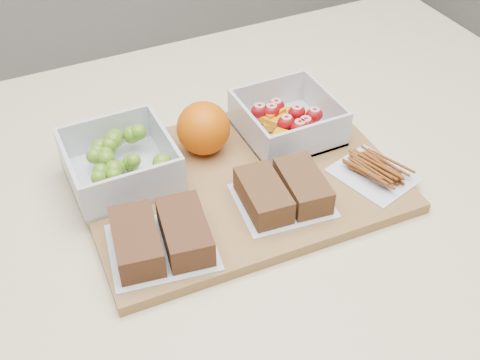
{
  "coord_description": "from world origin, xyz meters",
  "views": [
    {
      "loc": [
        -0.27,
        -0.53,
        1.46
      ],
      "look_at": [
        -0.01,
        0.01,
        0.93
      ],
      "focal_mm": 45.0,
      "sensor_mm": 36.0,
      "label": 1
    }
  ],
  "objects_px": {
    "grape_container": "(121,161)",
    "sandwich_bag_left": "(161,237)",
    "cutting_board": "(239,181)",
    "sandwich_bag_center": "(283,191)",
    "pretzel_bag": "(374,169)",
    "fruit_container": "(287,121)",
    "orange": "(203,128)"
  },
  "relations": [
    {
      "from": "cutting_board",
      "to": "pretzel_bag",
      "type": "bearing_deg",
      "value": -22.45
    },
    {
      "from": "sandwich_bag_center",
      "to": "grape_container",
      "type": "bearing_deg",
      "value": 141.06
    },
    {
      "from": "pretzel_bag",
      "to": "sandwich_bag_center",
      "type": "bearing_deg",
      "value": 176.53
    },
    {
      "from": "grape_container",
      "to": "fruit_container",
      "type": "height_order",
      "value": "grape_container"
    },
    {
      "from": "cutting_board",
      "to": "fruit_container",
      "type": "xyz_separation_m",
      "value": [
        0.11,
        0.06,
        0.03
      ]
    },
    {
      "from": "cutting_board",
      "to": "sandwich_bag_left",
      "type": "xyz_separation_m",
      "value": [
        -0.14,
        -0.08,
        0.03
      ]
    },
    {
      "from": "cutting_board",
      "to": "fruit_container",
      "type": "distance_m",
      "value": 0.13
    },
    {
      "from": "cutting_board",
      "to": "orange",
      "type": "relative_size",
      "value": 5.47
    },
    {
      "from": "cutting_board",
      "to": "fruit_container",
      "type": "relative_size",
      "value": 3.14
    },
    {
      "from": "orange",
      "to": "sandwich_bag_left",
      "type": "xyz_separation_m",
      "value": [
        -0.12,
        -0.15,
        -0.02
      ]
    },
    {
      "from": "sandwich_bag_left",
      "to": "pretzel_bag",
      "type": "relative_size",
      "value": 1.16
    },
    {
      "from": "cutting_board",
      "to": "sandwich_bag_left",
      "type": "height_order",
      "value": "sandwich_bag_left"
    },
    {
      "from": "sandwich_bag_left",
      "to": "pretzel_bag",
      "type": "distance_m",
      "value": 0.31
    },
    {
      "from": "sandwich_bag_center",
      "to": "pretzel_bag",
      "type": "distance_m",
      "value": 0.14
    },
    {
      "from": "grape_container",
      "to": "sandwich_bag_center",
      "type": "relative_size",
      "value": 1.06
    },
    {
      "from": "fruit_container",
      "to": "sandwich_bag_left",
      "type": "bearing_deg",
      "value": -150.87
    },
    {
      "from": "fruit_container",
      "to": "pretzel_bag",
      "type": "xyz_separation_m",
      "value": [
        0.06,
        -0.14,
        -0.01
      ]
    },
    {
      "from": "grape_container",
      "to": "sandwich_bag_left",
      "type": "bearing_deg",
      "value": -89.08
    },
    {
      "from": "orange",
      "to": "grape_container",
      "type": "bearing_deg",
      "value": -177.82
    },
    {
      "from": "fruit_container",
      "to": "sandwich_bag_center",
      "type": "height_order",
      "value": "fruit_container"
    },
    {
      "from": "sandwich_bag_left",
      "to": "pretzel_bag",
      "type": "xyz_separation_m",
      "value": [
        0.31,
        0.0,
        -0.01
      ]
    },
    {
      "from": "cutting_board",
      "to": "sandwich_bag_center",
      "type": "bearing_deg",
      "value": -63.45
    },
    {
      "from": "pretzel_bag",
      "to": "cutting_board",
      "type": "bearing_deg",
      "value": 155.57
    },
    {
      "from": "cutting_board",
      "to": "orange",
      "type": "bearing_deg",
      "value": 105.88
    },
    {
      "from": "fruit_container",
      "to": "grape_container",
      "type": "bearing_deg",
      "value": 177.39
    },
    {
      "from": "pretzel_bag",
      "to": "sandwich_bag_left",
      "type": "bearing_deg",
      "value": -179.81
    },
    {
      "from": "cutting_board",
      "to": "fruit_container",
      "type": "bearing_deg",
      "value": 31.21
    },
    {
      "from": "fruit_container",
      "to": "sandwich_bag_center",
      "type": "relative_size",
      "value": 1.02
    },
    {
      "from": "grape_container",
      "to": "sandwich_bag_left",
      "type": "relative_size",
      "value": 0.97
    },
    {
      "from": "cutting_board",
      "to": "sandwich_bag_center",
      "type": "xyz_separation_m",
      "value": [
        0.03,
        -0.07,
        0.03
      ]
    },
    {
      "from": "cutting_board",
      "to": "grape_container",
      "type": "relative_size",
      "value": 3.03
    },
    {
      "from": "grape_container",
      "to": "sandwich_bag_left",
      "type": "height_order",
      "value": "grape_container"
    }
  ]
}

